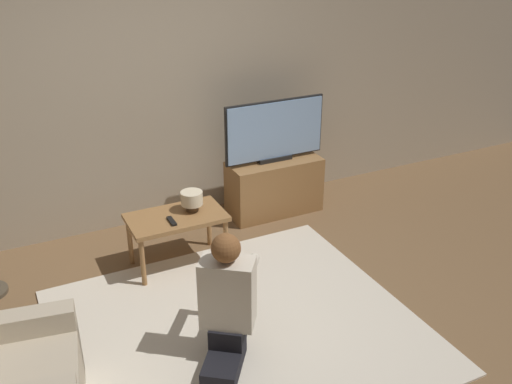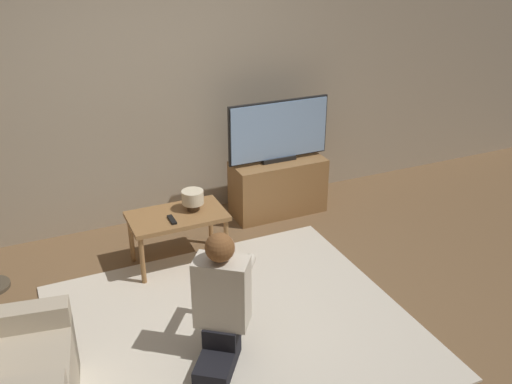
% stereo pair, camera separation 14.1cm
% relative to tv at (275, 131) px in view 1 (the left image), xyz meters
% --- Properties ---
extents(ground_plane, '(10.00, 10.00, 0.00)m').
position_rel_tv_xyz_m(ground_plane, '(-1.08, -1.52, -0.85)').
color(ground_plane, brown).
extents(wall_back, '(10.00, 0.06, 2.60)m').
position_rel_tv_xyz_m(wall_back, '(-1.08, 0.41, 0.45)').
color(wall_back, tan).
rests_on(wall_back, ground_plane).
extents(rug, '(2.45, 2.20, 0.02)m').
position_rel_tv_xyz_m(rug, '(-1.08, -1.52, -0.84)').
color(rug, beige).
rests_on(rug, ground_plane).
extents(tv_stand, '(0.91, 0.38, 0.54)m').
position_rel_tv_xyz_m(tv_stand, '(0.00, -0.00, -0.57)').
color(tv_stand, olive).
rests_on(tv_stand, ground_plane).
extents(tv, '(1.01, 0.08, 0.59)m').
position_rel_tv_xyz_m(tv, '(0.00, 0.00, 0.00)').
color(tv, black).
rests_on(tv, tv_stand).
extents(coffee_table, '(0.79, 0.46, 0.46)m').
position_rel_tv_xyz_m(coffee_table, '(-1.17, -0.51, -0.44)').
color(coffee_table, olive).
rests_on(coffee_table, ground_plane).
extents(person_kneeling, '(0.64, 0.75, 0.91)m').
position_rel_tv_xyz_m(person_kneeling, '(-1.25, -1.73, -0.38)').
color(person_kneeling, black).
rests_on(person_kneeling, rug).
extents(table_lamp, '(0.18, 0.18, 0.17)m').
position_rel_tv_xyz_m(table_lamp, '(-1.02, -0.49, -0.28)').
color(table_lamp, '#4C3823').
rests_on(table_lamp, coffee_table).
extents(remote, '(0.04, 0.15, 0.02)m').
position_rel_tv_xyz_m(remote, '(-1.24, -0.60, -0.38)').
color(remote, black).
rests_on(remote, coffee_table).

